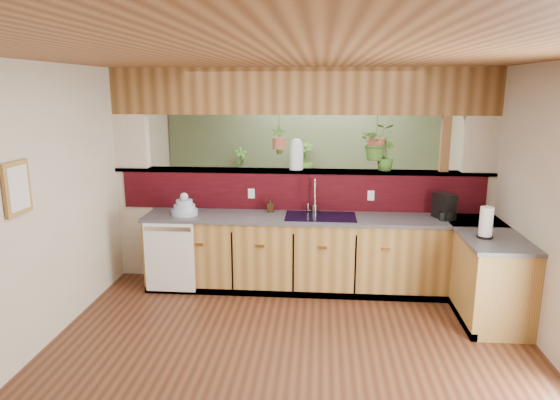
# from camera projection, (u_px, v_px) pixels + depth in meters

# --- Properties ---
(ground) EXTENTS (4.60, 7.00, 0.01)m
(ground) POSITION_uv_depth(u_px,v_px,m) (294.00, 325.00, 5.08)
(ground) COLOR #4C2817
(ground) RESTS_ON ground
(ceiling) EXTENTS (4.60, 7.00, 0.01)m
(ceiling) POSITION_uv_depth(u_px,v_px,m) (296.00, 61.00, 4.51)
(ceiling) COLOR brown
(ceiling) RESTS_ON ground
(wall_back) EXTENTS (4.60, 0.02, 2.60)m
(wall_back) POSITION_uv_depth(u_px,v_px,m) (306.00, 154.00, 8.20)
(wall_back) COLOR beige
(wall_back) RESTS_ON ground
(wall_left) EXTENTS (0.02, 7.00, 2.60)m
(wall_left) POSITION_uv_depth(u_px,v_px,m) (65.00, 197.00, 4.98)
(wall_left) COLOR beige
(wall_left) RESTS_ON ground
(wall_right) EXTENTS (0.02, 7.00, 2.60)m
(wall_right) POSITION_uv_depth(u_px,v_px,m) (543.00, 206.00, 4.61)
(wall_right) COLOR beige
(wall_right) RESTS_ON ground
(pass_through_partition) EXTENTS (4.60, 0.21, 2.60)m
(pass_through_partition) POSITION_uv_depth(u_px,v_px,m) (303.00, 186.00, 6.13)
(pass_through_partition) COLOR beige
(pass_through_partition) RESTS_ON ground
(pass_through_ledge) EXTENTS (4.60, 0.21, 0.04)m
(pass_through_ledge) POSITION_uv_depth(u_px,v_px,m) (301.00, 171.00, 6.09)
(pass_through_ledge) COLOR brown
(pass_through_ledge) RESTS_ON ground
(header_beam) EXTENTS (4.60, 0.15, 0.55)m
(header_beam) POSITION_uv_depth(u_px,v_px,m) (302.00, 91.00, 5.88)
(header_beam) COLOR brown
(header_beam) RESTS_ON ground
(sage_backwall) EXTENTS (4.55, 0.02, 2.55)m
(sage_backwall) POSITION_uv_depth(u_px,v_px,m) (306.00, 154.00, 8.18)
(sage_backwall) COLOR #5C704D
(sage_backwall) RESTS_ON ground
(countertop) EXTENTS (4.14, 1.52, 0.90)m
(countertop) POSITION_uv_depth(u_px,v_px,m) (371.00, 258.00, 5.76)
(countertop) COLOR olive
(countertop) RESTS_ON ground
(dishwasher) EXTENTS (0.58, 0.03, 0.82)m
(dishwasher) POSITION_uv_depth(u_px,v_px,m) (169.00, 257.00, 5.74)
(dishwasher) COLOR white
(dishwasher) RESTS_ON ground
(navy_sink) EXTENTS (0.82, 0.50, 0.18)m
(navy_sink) POSITION_uv_depth(u_px,v_px,m) (320.00, 223.00, 5.83)
(navy_sink) COLOR black
(navy_sink) RESTS_ON countertop
(framed_print) EXTENTS (0.04, 0.35, 0.45)m
(framed_print) POSITION_uv_depth(u_px,v_px,m) (17.00, 188.00, 4.14)
(framed_print) COLOR olive
(framed_print) RESTS_ON wall_left
(faucet) EXTENTS (0.18, 0.18, 0.42)m
(faucet) POSITION_uv_depth(u_px,v_px,m) (315.00, 195.00, 5.92)
(faucet) COLOR #B7B7B2
(faucet) RESTS_ON countertop
(dish_stack) EXTENTS (0.31, 0.31, 0.27)m
(dish_stack) POSITION_uv_depth(u_px,v_px,m) (185.00, 208.00, 5.86)
(dish_stack) COLOR #A0B2CF
(dish_stack) RESTS_ON countertop
(soap_dispenser) EXTENTS (0.09, 0.09, 0.17)m
(soap_dispenser) POSITION_uv_depth(u_px,v_px,m) (270.00, 205.00, 6.00)
(soap_dispenser) COLOR #352413
(soap_dispenser) RESTS_ON countertop
(coffee_maker) EXTENTS (0.16, 0.26, 0.29)m
(coffee_maker) POSITION_uv_depth(u_px,v_px,m) (444.00, 207.00, 5.69)
(coffee_maker) COLOR black
(coffee_maker) RESTS_ON countertop
(paper_towel) EXTENTS (0.16, 0.16, 0.34)m
(paper_towel) POSITION_uv_depth(u_px,v_px,m) (486.00, 223.00, 4.95)
(paper_towel) COLOR black
(paper_towel) RESTS_ON countertop
(glass_jar) EXTENTS (0.17, 0.17, 0.38)m
(glass_jar) POSITION_uv_depth(u_px,v_px,m) (296.00, 154.00, 6.05)
(glass_jar) COLOR silver
(glass_jar) RESTS_ON pass_through_ledge
(ledge_plant_right) EXTENTS (0.28, 0.28, 0.38)m
(ledge_plant_right) POSITION_uv_depth(u_px,v_px,m) (385.00, 155.00, 5.96)
(ledge_plant_right) COLOR #3B6824
(ledge_plant_right) RESTS_ON pass_through_ledge
(hanging_plant_a) EXTENTS (0.18, 0.16, 0.45)m
(hanging_plant_a) POSITION_uv_depth(u_px,v_px,m) (279.00, 131.00, 6.01)
(hanging_plant_a) COLOR brown
(hanging_plant_a) RESTS_ON header_beam
(hanging_plant_b) EXTENTS (0.44, 0.40, 0.56)m
(hanging_plant_b) POSITION_uv_depth(u_px,v_px,m) (377.00, 126.00, 5.90)
(hanging_plant_b) COLOR brown
(hanging_plant_b) RESTS_ON header_beam
(shelving_console) EXTENTS (1.51, 0.70, 0.97)m
(shelving_console) POSITION_uv_depth(u_px,v_px,m) (272.00, 204.00, 8.17)
(shelving_console) COLOR black
(shelving_console) RESTS_ON ground
(shelf_plant_a) EXTENTS (0.28, 0.23, 0.45)m
(shelf_plant_a) POSITION_uv_depth(u_px,v_px,m) (241.00, 161.00, 8.06)
(shelf_plant_a) COLOR #3B6824
(shelf_plant_a) RESTS_ON shelving_console
(shelf_plant_b) EXTENTS (0.35, 0.35, 0.54)m
(shelf_plant_b) POSITION_uv_depth(u_px,v_px,m) (304.00, 159.00, 7.96)
(shelf_plant_b) COLOR #3B6824
(shelf_plant_b) RESTS_ON shelving_console
(floor_plant) EXTENTS (0.70, 0.61, 0.75)m
(floor_plant) POSITION_uv_depth(u_px,v_px,m) (374.00, 231.00, 7.07)
(floor_plant) COLOR #3B6824
(floor_plant) RESTS_ON ground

